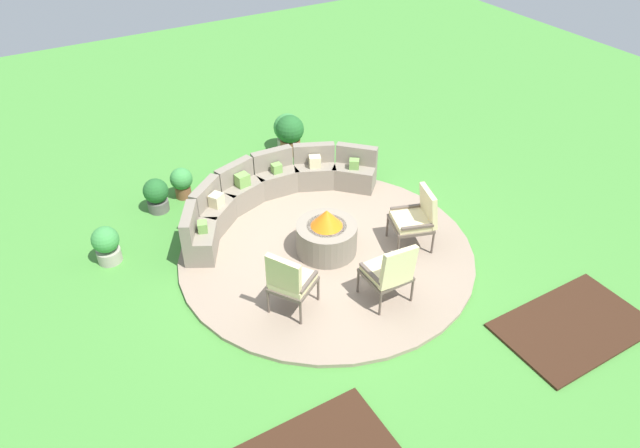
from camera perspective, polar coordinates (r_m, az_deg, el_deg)
name	(u,v)px	position (r m, az deg, el deg)	size (l,w,h in m)	color
ground_plane	(326,253)	(9.25, 0.63, -2.88)	(24.00, 24.00, 0.00)	#478C38
patio_circle	(326,252)	(9.23, 0.63, -2.74)	(4.62, 4.62, 0.06)	gray
mulch_bed_right	(573,326)	(8.77, 23.47, -9.14)	(2.05, 1.27, 0.04)	#382114
fire_pit	(327,235)	(9.03, 0.64, -1.09)	(0.95, 0.95, 0.77)	gray
curved_stone_bench	(269,191)	(10.09, -5.01, 3.24)	(3.89, 1.68, 0.77)	gray
lounge_chair_front_left	(290,280)	(7.87, -2.98, -5.50)	(0.77, 0.78, 1.06)	brown
lounge_chair_front_right	(390,271)	(8.07, 6.86, -4.59)	(0.59, 0.58, 1.02)	brown
lounge_chair_back_left	(417,217)	(9.16, 9.43, 0.71)	(0.77, 0.76, 1.00)	brown
potted_plant_0	(182,181)	(10.68, -13.35, 4.07)	(0.40, 0.40, 0.58)	brown
potted_plant_1	(106,244)	(9.49, -20.14, -1.81)	(0.42, 0.42, 0.62)	#A89E8E
potted_plant_2	(156,194)	(10.42, -15.69, 2.80)	(0.43, 0.43, 0.61)	#605B56
potted_plant_3	(290,133)	(11.75, -2.95, 8.87)	(0.56, 0.56, 0.81)	brown
potted_plant_4	(288,130)	(11.92, -3.18, 9.11)	(0.56, 0.56, 0.76)	#A89E8E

